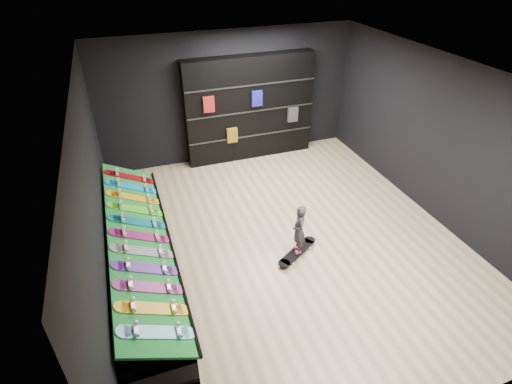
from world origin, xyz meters
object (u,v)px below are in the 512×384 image
object	(u,v)px
display_rack	(141,260)
back_shelving	(250,109)
floor_skateboard	(297,253)
child	(298,238)

from	to	relation	value
display_rack	back_shelving	bearing A→B (deg)	47.91
floor_skateboard	child	world-z (taller)	child
display_rack	child	size ratio (longest dim) A/B	8.16
back_shelving	child	distance (m)	3.92
display_rack	child	bearing A→B (deg)	-10.55
display_rack	back_shelving	size ratio (longest dim) A/B	1.46
display_rack	back_shelving	distance (m)	4.58
display_rack	child	xyz separation A→B (m)	(2.57, -0.48, 0.12)
display_rack	floor_skateboard	world-z (taller)	display_rack
floor_skateboard	display_rack	bearing A→B (deg)	138.33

